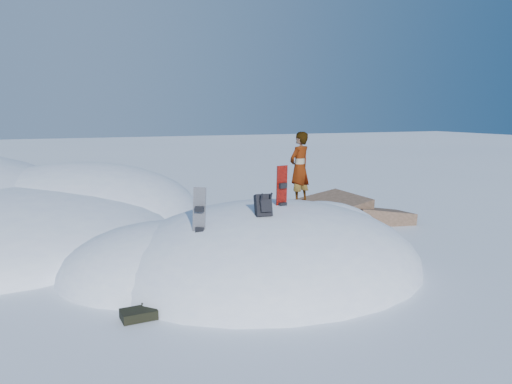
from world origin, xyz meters
name	(u,v)px	position (x,y,z in m)	size (l,w,h in m)	color
ground	(268,269)	(0.00, 0.00, 0.00)	(120.00, 120.00, 0.00)	white
snow_mound	(257,267)	(-0.17, 0.24, 0.00)	(8.00, 6.00, 3.00)	white
rock_outcrop	(339,226)	(3.72, 3.01, 0.01)	(4.68, 4.41, 1.68)	brown
snowboard_red	(282,197)	(0.18, -0.28, 1.65)	(0.27, 0.17, 1.40)	#B71309
snowboard_dark	(199,222)	(-1.78, -0.75, 1.39)	(0.31, 0.30, 1.33)	black
backpack	(264,206)	(-0.48, -0.82, 1.62)	(0.37, 0.43, 0.53)	black
gear_pile	(141,312)	(-3.07, -1.57, 0.10)	(0.76, 0.57, 0.20)	black
person	(300,168)	(1.14, 0.74, 2.14)	(0.62, 0.41, 1.70)	slate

